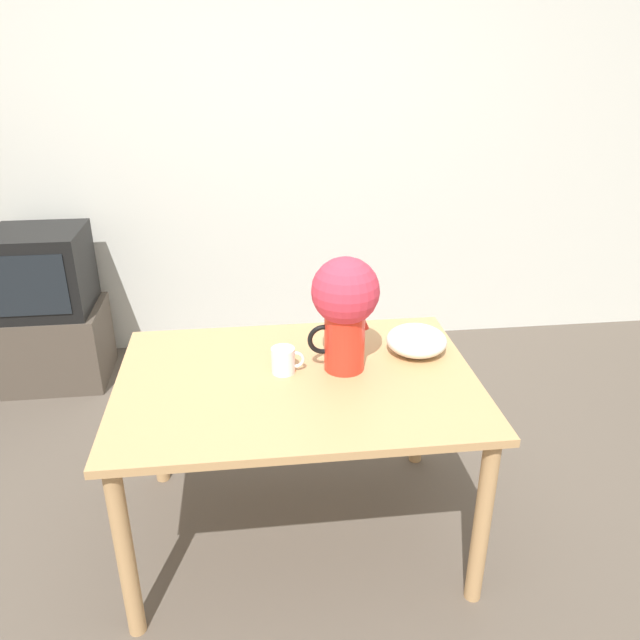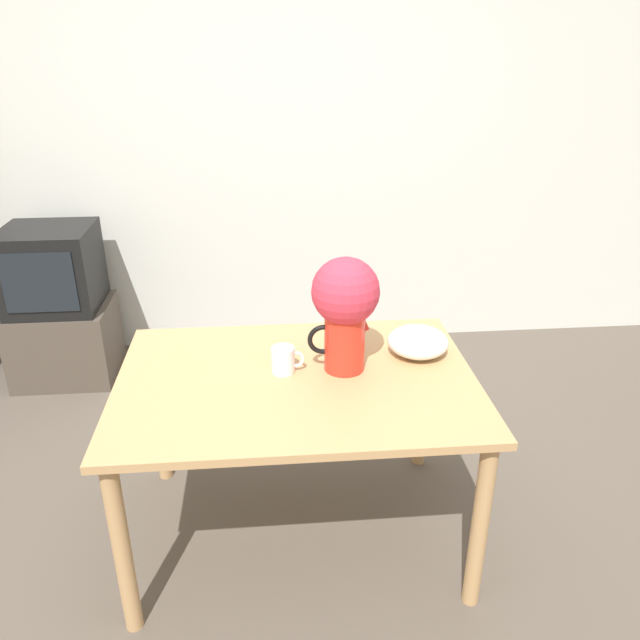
{
  "view_description": "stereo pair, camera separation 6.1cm",
  "coord_description": "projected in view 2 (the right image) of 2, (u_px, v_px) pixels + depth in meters",
  "views": [
    {
      "loc": [
        -0.18,
        -1.82,
        1.89
      ],
      "look_at": [
        0.07,
        0.23,
        0.94
      ],
      "focal_mm": 35.0,
      "sensor_mm": 36.0,
      "label": 1
    },
    {
      "loc": [
        -0.12,
        -1.83,
        1.89
      ],
      "look_at": [
        0.07,
        0.23,
        0.94
      ],
      "focal_mm": 35.0,
      "sensor_mm": 36.0,
      "label": 2
    }
  ],
  "objects": [
    {
      "name": "table",
      "position": [
        297.0,
        399.0,
        2.34
      ],
      "size": [
        1.32,
        0.94,
        0.73
      ],
      "color": "tan",
      "rests_on": "ground_plane"
    },
    {
      "name": "tv_stand",
      "position": [
        66.0,
        341.0,
        3.72
      ],
      "size": [
        0.57,
        0.48,
        0.45
      ],
      "color": "#4C4238",
      "rests_on": "ground_plane"
    },
    {
      "name": "white_bowl",
      "position": [
        418.0,
        342.0,
        2.45
      ],
      "size": [
        0.24,
        0.24,
        0.11
      ],
      "color": "white",
      "rests_on": "table"
    },
    {
      "name": "wall_back",
      "position": [
        282.0,
        143.0,
        3.73
      ],
      "size": [
        8.0,
        0.05,
        2.6
      ],
      "color": "silver",
      "rests_on": "ground_plane"
    },
    {
      "name": "tv_set",
      "position": [
        52.0,
        268.0,
        3.52
      ],
      "size": [
        0.49,
        0.46,
        0.47
      ],
      "color": "black",
      "rests_on": "tv_stand"
    },
    {
      "name": "flower_vase",
      "position": [
        345.0,
        304.0,
        2.26
      ],
      "size": [
        0.26,
        0.25,
        0.44
      ],
      "color": "red",
      "rests_on": "table"
    },
    {
      "name": "ground_plane",
      "position": [
        309.0,
        562.0,
        2.45
      ],
      "size": [
        12.0,
        12.0,
        0.0
      ],
      "primitive_type": "plane",
      "color": "brown"
    },
    {
      "name": "coffee_mug",
      "position": [
        284.0,
        360.0,
        2.32
      ],
      "size": [
        0.12,
        0.09,
        0.1
      ],
      "color": "white",
      "rests_on": "table"
    }
  ]
}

